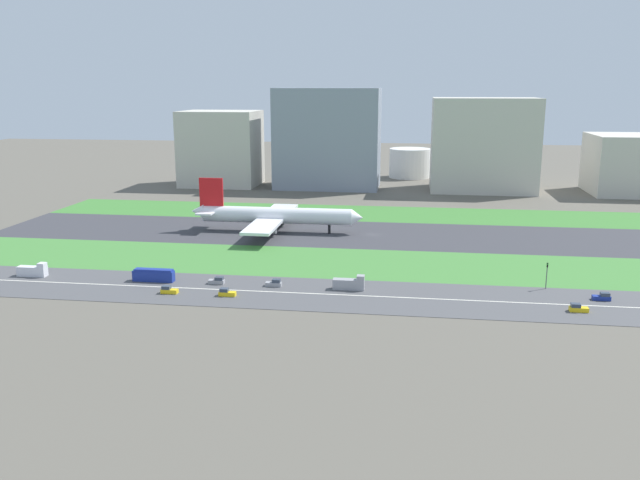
{
  "coord_description": "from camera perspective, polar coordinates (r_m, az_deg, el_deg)",
  "views": [
    {
      "loc": [
        14.25,
        -237.04,
        53.29
      ],
      "look_at": [
        -14.21,
        -36.5,
        6.0
      ],
      "focal_mm": 37.19,
      "sensor_mm": 36.0,
      "label": 1
    }
  ],
  "objects": [
    {
      "name": "ground_plane",
      "position": [
        243.37,
        4.53,
        0.45
      ],
      "size": [
        800.0,
        800.0,
        0.0
      ],
      "primitive_type": "plane",
      "color": "#5B564C"
    },
    {
      "name": "runway",
      "position": [
        243.36,
        4.53,
        0.46
      ],
      "size": [
        280.0,
        46.0,
        0.1
      ],
      "primitive_type": "cube",
      "color": "#38383D",
      "rests_on": "ground_plane"
    },
    {
      "name": "grass_median_north",
      "position": [
        283.45,
        5.06,
        2.26
      ],
      "size": [
        280.0,
        36.0,
        0.1
      ],
      "primitive_type": "cube",
      "color": "#3D7A33",
      "rests_on": "ground_plane"
    },
    {
      "name": "grass_median_south",
      "position": [
        203.64,
        3.79,
        -2.04
      ],
      "size": [
        280.0,
        36.0,
        0.1
      ],
      "primitive_type": "cube",
      "color": "#427F38",
      "rests_on": "ground_plane"
    },
    {
      "name": "highway",
      "position": [
        173.05,
        2.97,
        -4.79
      ],
      "size": [
        280.0,
        28.0,
        0.1
      ],
      "primitive_type": "cube",
      "color": "#4C4C4F",
      "rests_on": "ground_plane"
    },
    {
      "name": "highway_centerline",
      "position": [
        173.03,
        2.97,
        -4.78
      ],
      "size": [
        266.0,
        0.5,
        0.01
      ],
      "primitive_type": "cube",
      "color": "silver",
      "rests_on": "highway"
    },
    {
      "name": "airliner",
      "position": [
        247.08,
        -4.1,
        2.13
      ],
      "size": [
        65.0,
        56.0,
        19.7
      ],
      "color": "white",
      "rests_on": "runway"
    },
    {
      "name": "car_2",
      "position": [
        178.82,
        -12.89,
        -4.23
      ],
      "size": [
        4.4,
        1.8,
        2.0
      ],
      "rotation": [
        0.0,
        0.0,
        3.14
      ],
      "color": "yellow",
      "rests_on": "highway"
    },
    {
      "name": "truck_1",
      "position": [
        177.47,
        2.57,
        -3.78
      ],
      "size": [
        8.4,
        2.5,
        4.0
      ],
      "color": "#99999E",
      "rests_on": "highway"
    },
    {
      "name": "car_4",
      "position": [
        172.23,
        21.31,
        -5.49
      ],
      "size": [
        4.4,
        1.8,
        2.0
      ],
      "rotation": [
        0.0,
        0.0,
        3.14
      ],
      "color": "yellow",
      "rests_on": "highway"
    },
    {
      "name": "car_1",
      "position": [
        180.7,
        -3.96,
        -3.74
      ],
      "size": [
        4.4,
        1.8,
        2.0
      ],
      "color": "#99999E",
      "rests_on": "highway"
    },
    {
      "name": "car_5",
      "position": [
        184.62,
        -8.84,
        -3.5
      ],
      "size": [
        4.4,
        1.8,
        2.0
      ],
      "color": "#99999E",
      "rests_on": "highway"
    },
    {
      "name": "bus_0",
      "position": [
        190.38,
        -14.12,
        -2.95
      ],
      "size": [
        11.6,
        2.5,
        3.5
      ],
      "color": "navy",
      "rests_on": "highway"
    },
    {
      "name": "car_0",
      "position": [
        183.51,
        23.12,
        -4.53
      ],
      "size": [
        4.4,
        1.8,
        2.0
      ],
      "color": "navy",
      "rests_on": "highway"
    },
    {
      "name": "truck_2",
      "position": [
        206.61,
        -23.46,
        -2.44
      ],
      "size": [
        8.4,
        2.5,
        4.0
      ],
      "color": "silver",
      "rests_on": "highway"
    },
    {
      "name": "car_3",
      "position": [
        173.94,
        -8.05,
        -4.51
      ],
      "size": [
        4.4,
        1.8,
        2.0
      ],
      "rotation": [
        0.0,
        0.0,
        3.14
      ],
      "color": "yellow",
      "rests_on": "highway"
    },
    {
      "name": "traffic_light",
      "position": [
        187.21,
        18.93,
        -2.76
      ],
      "size": [
        0.36,
        0.5,
        7.2
      ],
      "color": "#4C4C51",
      "rests_on": "highway"
    },
    {
      "name": "terminal_building",
      "position": [
        367.7,
        -8.51,
        7.81
      ],
      "size": [
        40.64,
        33.14,
        40.1
      ],
      "primitive_type": "cube",
      "color": "beige",
      "rests_on": "ground_plane"
    },
    {
      "name": "hangar_building",
      "position": [
        355.03,
        0.69,
        8.74
      ],
      "size": [
        54.49,
        33.25,
        52.13
      ],
      "primitive_type": "cube",
      "color": "gray",
      "rests_on": "ground_plane"
    },
    {
      "name": "office_tower",
      "position": [
        354.03,
        13.87,
        7.96
      ],
      "size": [
        52.68,
        34.94,
        47.32
      ],
      "primitive_type": "cube",
      "color": "beige",
      "rests_on": "ground_plane"
    },
    {
      "name": "cargo_warehouse",
      "position": [
        369.22,
        25.14,
        5.92
      ],
      "size": [
        39.17,
        39.26,
        29.53
      ],
      "primitive_type": "cube",
      "color": "beige",
      "rests_on": "ground_plane"
    },
    {
      "name": "fuel_tank_west",
      "position": [
        398.57,
        7.72,
        6.58
      ],
      "size": [
        23.96,
        23.96,
        17.11
      ],
      "primitive_type": "cylinder",
      "color": "silver",
      "rests_on": "ground_plane"
    },
    {
      "name": "fuel_tank_centre",
      "position": [
        400.02,
        13.06,
        6.42
      ],
      "size": [
        22.79,
        22.79,
        17.63
      ],
      "primitive_type": "cylinder",
      "color": "silver",
      "rests_on": "ground_plane"
    }
  ]
}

